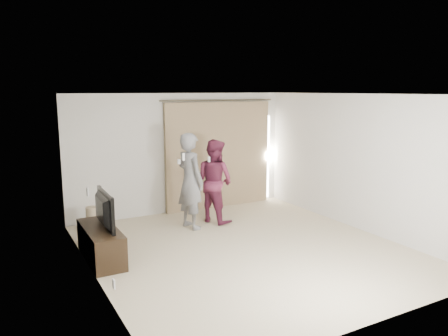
{
  "coord_description": "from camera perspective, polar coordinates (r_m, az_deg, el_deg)",
  "views": [
    {
      "loc": [
        -3.72,
        -6.0,
        2.67
      ],
      "look_at": [
        0.22,
        1.2,
        1.2
      ],
      "focal_mm": 35.0,
      "sensor_mm": 36.0,
      "label": 1
    }
  ],
  "objects": [
    {
      "name": "floor",
      "position": [
        7.55,
        2.93,
        -10.55
      ],
      "size": [
        5.5,
        5.5,
        0.0
      ],
      "primitive_type": "plane",
      "color": "#C1B290",
      "rests_on": "ground"
    },
    {
      "name": "person_man",
      "position": [
        8.45,
        -4.42,
        -1.69
      ],
      "size": [
        0.57,
        0.76,
        1.87
      ],
      "color": "slate",
      "rests_on": "ground"
    },
    {
      "name": "tv",
      "position": [
        7.13,
        -16.0,
        -5.3
      ],
      "size": [
        0.16,
        1.01,
        0.58
      ],
      "primitive_type": "imported",
      "rotation": [
        0.0,
        0.0,
        1.54
      ],
      "color": "black",
      "rests_on": "tv_console"
    },
    {
      "name": "person_woman",
      "position": [
        8.86,
        -1.21,
        -1.68
      ],
      "size": [
        0.9,
        1.0,
        1.7
      ],
      "color": "maroon",
      "rests_on": "ground"
    },
    {
      "name": "scratching_post",
      "position": [
        8.69,
        -16.87,
        -6.78
      ],
      "size": [
        0.37,
        0.37,
        0.5
      ],
      "color": "tan",
      "rests_on": "ground"
    },
    {
      "name": "tv_console",
      "position": [
        7.29,
        -15.78,
        -9.49
      ],
      "size": [
        0.48,
        1.37,
        0.53
      ],
      "primitive_type": "cube",
      "color": "black",
      "rests_on": "ground"
    },
    {
      "name": "curtain",
      "position": [
        9.95,
        -0.61,
        1.71
      ],
      "size": [
        2.8,
        0.11,
        2.46
      ],
      "color": "tan",
      "rests_on": "ground"
    },
    {
      "name": "wall_left",
      "position": [
        6.28,
        -16.82,
        -2.89
      ],
      "size": [
        0.04,
        5.5,
        2.6
      ],
      "color": "beige",
      "rests_on": "ground"
    },
    {
      "name": "ceiling",
      "position": [
        7.06,
        3.13,
        9.6
      ],
      "size": [
        5.0,
        5.5,
        0.01
      ],
      "primitive_type": "cube",
      "color": "silver",
      "rests_on": "wall_back"
    },
    {
      "name": "wall_back",
      "position": [
        9.61,
        -5.62,
        1.94
      ],
      "size": [
        5.0,
        0.04,
        2.6
      ],
      "primitive_type": "cube",
      "color": "beige",
      "rests_on": "ground"
    }
  ]
}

